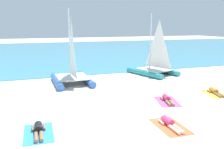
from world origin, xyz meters
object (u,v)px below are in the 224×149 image
at_px(towel_leftmost, 39,133).
at_px(towel_rightmost, 215,94).
at_px(sunbather_center_right, 167,99).
at_px(sunbather_rightmost, 215,91).
at_px(sailboat_blue, 72,73).
at_px(sailboat_teal, 154,66).
at_px(towel_center_right, 167,101).
at_px(sunbather_leftmost, 38,129).
at_px(sunbather_center_left, 169,123).
at_px(towel_center_left, 170,126).

relative_size(towel_leftmost, towel_rightmost, 1.00).
bearing_deg(sunbather_center_right, sunbather_rightmost, 21.24).
relative_size(sailboat_blue, sunbather_rightmost, 3.37).
height_order(sailboat_teal, towel_center_right, sailboat_teal).
bearing_deg(towel_leftmost, sailboat_teal, 40.73).
distance_m(sailboat_teal, sunbather_center_right, 7.23).
xyz_separation_m(sunbather_leftmost, sunbather_rightmost, (10.36, 2.00, 0.00)).
bearing_deg(sunbather_center_left, sailboat_teal, 66.80).
relative_size(sailboat_blue, towel_center_right, 2.74).
xyz_separation_m(towel_leftmost, towel_center_left, (5.12, -1.15, 0.00)).
distance_m(towel_rightmost, sunbather_rightmost, 0.14).
bearing_deg(sunbather_center_left, sunbather_rightmost, 33.72).
relative_size(sunbather_leftmost, towel_center_left, 0.82).
height_order(sailboat_teal, towel_leftmost, sailboat_teal).
bearing_deg(sunbather_center_left, sunbather_center_right, 61.97).
bearing_deg(sunbather_rightmost, towel_rightmost, -90.00).
xyz_separation_m(towel_center_left, sunbather_center_left, (0.00, 0.07, 0.13)).
height_order(sunbather_center_left, sunbather_center_right, same).
relative_size(towel_center_left, sunbather_rightmost, 1.23).
bearing_deg(sailboat_teal, sunbather_rightmost, -101.18).
xyz_separation_m(sunbather_leftmost, towel_rightmost, (10.35, 1.94, -0.13)).
relative_size(towel_rightmost, sunbather_rightmost, 1.23).
xyz_separation_m(towel_center_left, sunbather_center_right, (1.70, 2.92, 0.13)).
height_order(sailboat_blue, sunbather_center_right, sailboat_blue).
height_order(sailboat_teal, sunbather_center_right, sailboat_teal).
bearing_deg(sunbather_center_right, sunbather_center_left, -104.37).
bearing_deg(sunbather_rightmost, sunbather_leftmost, -153.77).
distance_m(sunbather_center_left, towel_rightmost, 6.07).
height_order(sunbather_leftmost, sunbather_center_right, same).
bearing_deg(sunbather_center_right, towel_leftmost, -149.13).
xyz_separation_m(sunbather_leftmost, towel_center_left, (5.12, -1.22, -0.13)).
relative_size(sailboat_teal, sailboat_blue, 0.97).
relative_size(towel_center_right, towel_rightmost, 1.00).
bearing_deg(sunbather_leftmost, sailboat_blue, 72.44).
height_order(sailboat_blue, towel_center_left, sailboat_blue).
distance_m(sailboat_blue, sunbather_center_left, 9.01).
relative_size(towel_center_left, towel_center_right, 1.00).
relative_size(sunbather_leftmost, sunbather_center_right, 1.01).
height_order(sunbather_center_left, towel_rightmost, sunbather_center_left).
distance_m(towel_leftmost, towel_center_left, 5.25).
bearing_deg(towel_center_right, towel_rightmost, 4.87).
relative_size(sailboat_blue, towel_rightmost, 2.74).
relative_size(towel_leftmost, towel_center_right, 1.00).
distance_m(sailboat_blue, towel_center_left, 9.08).
relative_size(sailboat_teal, sunbather_leftmost, 3.22).
relative_size(sunbather_leftmost, sunbather_rightmost, 1.01).
bearing_deg(sailboat_blue, towel_center_left, -74.07).
bearing_deg(sunbather_leftmost, sailboat_teal, 42.62).
xyz_separation_m(towel_leftmost, sunbather_center_left, (5.12, -1.09, 0.13)).
distance_m(sailboat_teal, sunbather_rightmost, 6.36).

